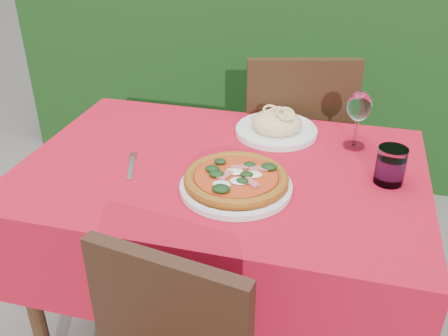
% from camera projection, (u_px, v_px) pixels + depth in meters
% --- Properties ---
extents(ground, '(60.00, 60.00, 0.00)m').
position_uv_depth(ground, '(222.00, 333.00, 1.94)').
color(ground, '#605A57').
rests_on(ground, ground).
extents(hedge, '(3.20, 0.55, 1.78)m').
position_uv_depth(hedge, '(294.00, 9.00, 2.80)').
color(hedge, black).
rests_on(hedge, ground).
extents(dining_table, '(1.26, 0.86, 0.75)m').
position_uv_depth(dining_table, '(222.00, 205.00, 1.65)').
color(dining_table, '#402414').
rests_on(dining_table, ground).
extents(chair_far, '(0.53, 0.53, 0.96)m').
position_uv_depth(chair_far, '(294.00, 145.00, 2.14)').
color(chair_far, black).
rests_on(chair_far, ground).
extents(pizza_plate, '(0.33, 0.33, 0.06)m').
position_uv_depth(pizza_plate, '(236.00, 181.00, 1.44)').
color(pizza_plate, silver).
rests_on(pizza_plate, dining_table).
extents(pasta_plate, '(0.29, 0.29, 0.08)m').
position_uv_depth(pasta_plate, '(276.00, 126.00, 1.76)').
color(pasta_plate, silver).
rests_on(pasta_plate, dining_table).
extents(water_glass, '(0.09, 0.09, 0.11)m').
position_uv_depth(water_glass, '(390.00, 167.00, 1.46)').
color(water_glass, silver).
rests_on(water_glass, dining_table).
extents(wine_glass, '(0.08, 0.08, 0.20)m').
position_uv_depth(wine_glass, '(359.00, 109.00, 1.62)').
color(wine_glass, white).
rests_on(wine_glass, dining_table).
extents(fork, '(0.09, 0.19, 0.01)m').
position_uv_depth(fork, '(131.00, 168.00, 1.55)').
color(fork, silver).
rests_on(fork, dining_table).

